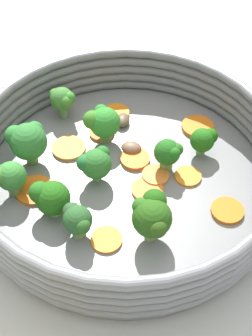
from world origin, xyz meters
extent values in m
plane|color=#B2B8B7|center=(0.00, 0.00, 0.00)|extent=(4.00, 4.00, 0.00)
cylinder|color=gray|center=(0.00, 0.00, 0.01)|extent=(0.33, 0.33, 0.01)
torus|color=slate|center=(0.00, 0.00, 0.02)|extent=(0.34, 0.34, 0.01)
torus|color=slate|center=(0.00, 0.00, 0.03)|extent=(0.34, 0.34, 0.01)
torus|color=slate|center=(0.00, 0.00, 0.04)|extent=(0.34, 0.34, 0.01)
torus|color=slate|center=(0.00, 0.00, 0.06)|extent=(0.34, 0.34, 0.01)
torus|color=slate|center=(0.00, 0.00, 0.07)|extent=(0.34, 0.34, 0.01)
cylinder|color=orange|center=(-0.07, -0.05, 0.02)|extent=(0.05, 0.05, 0.00)
cylinder|color=orange|center=(-0.10, 0.01, 0.02)|extent=(0.04, 0.04, 0.00)
cylinder|color=orange|center=(-0.02, -0.10, 0.02)|extent=(0.06, 0.06, 0.00)
cylinder|color=orange|center=(-0.02, 0.02, 0.02)|extent=(0.05, 0.05, 0.00)
cylinder|color=orange|center=(0.01, 0.03, 0.02)|extent=(0.04, 0.04, 0.00)
cylinder|color=orange|center=(0.03, 0.06, 0.02)|extent=(0.04, 0.04, 0.00)
cylinder|color=orange|center=(0.03, 0.01, 0.02)|extent=(0.04, 0.04, 0.00)
cylinder|color=orange|center=(-0.10, 0.03, 0.02)|extent=(0.04, 0.04, 0.00)
cylinder|color=orange|center=(0.07, -0.05, 0.02)|extent=(0.04, 0.04, 0.00)
cylinder|color=orange|center=(-0.08, 0.00, 0.02)|extent=(0.04, 0.04, 0.00)
cylinder|color=orange|center=(0.09, 0.08, 0.02)|extent=(0.05, 0.05, 0.00)
cylinder|color=orange|center=(-0.04, 0.11, 0.02)|extent=(0.05, 0.05, 0.00)
cylinder|color=#7BA75A|center=(-0.01, -0.03, 0.02)|extent=(0.01, 0.01, 0.02)
sphere|color=#2D732C|center=(-0.01, -0.03, 0.04)|extent=(0.03, 0.03, 0.03)
sphere|color=#246C27|center=(-0.02, -0.02, 0.05)|extent=(0.02, 0.02, 0.02)
sphere|color=#256D33|center=(-0.01, -0.04, 0.04)|extent=(0.02, 0.02, 0.02)
cylinder|color=#6C894C|center=(-0.06, 0.00, 0.02)|extent=(0.01, 0.01, 0.02)
sphere|color=#2F892D|center=(-0.06, 0.00, 0.04)|extent=(0.04, 0.04, 0.04)
sphere|color=#397F24|center=(-0.07, -0.01, 0.05)|extent=(0.02, 0.02, 0.02)
sphere|color=#27812D|center=(-0.08, 0.00, 0.05)|extent=(0.02, 0.02, 0.02)
cylinder|color=#649349|center=(-0.06, -0.09, 0.02)|extent=(0.01, 0.01, 0.02)
sphere|color=#2F7933|center=(-0.06, -0.09, 0.05)|extent=(0.04, 0.04, 0.04)
sphere|color=#2D7C31|center=(-0.07, -0.10, 0.05)|extent=(0.02, 0.02, 0.02)
sphere|color=#2D7B33|center=(-0.08, -0.08, 0.05)|extent=(0.02, 0.02, 0.02)
cylinder|color=#75975D|center=(0.00, 0.10, 0.02)|extent=(0.01, 0.01, 0.01)
sphere|color=#216516|center=(0.00, 0.10, 0.04)|extent=(0.03, 0.03, 0.03)
sphere|color=#1D5F0E|center=(0.00, 0.11, 0.04)|extent=(0.02, 0.02, 0.02)
sphere|color=#196215|center=(0.00, 0.10, 0.04)|extent=(0.01, 0.01, 0.01)
cylinder|color=#6C9B5F|center=(-0.13, -0.03, 0.02)|extent=(0.01, 0.01, 0.02)
sphere|color=#3C7F34|center=(-0.13, -0.03, 0.04)|extent=(0.03, 0.03, 0.03)
sphere|color=#3D7A2C|center=(-0.12, -0.03, 0.04)|extent=(0.02, 0.02, 0.02)
sphere|color=#43842D|center=(-0.14, -0.04, 0.05)|extent=(0.01, 0.01, 0.01)
sphere|color=#37892D|center=(-0.12, -0.03, 0.05)|extent=(0.02, 0.02, 0.02)
cylinder|color=#668A4C|center=(-0.03, -0.12, 0.02)|extent=(0.01, 0.01, 0.02)
sphere|color=#388636|center=(-0.03, -0.12, 0.04)|extent=(0.03, 0.03, 0.03)
sphere|color=#3D8C3E|center=(-0.03, -0.13, 0.05)|extent=(0.02, 0.02, 0.02)
sphere|color=#42802D|center=(-0.03, -0.13, 0.05)|extent=(0.02, 0.02, 0.02)
cylinder|color=#7E9B4D|center=(0.08, -0.01, 0.02)|extent=(0.01, 0.01, 0.02)
sphere|color=#275816|center=(0.08, -0.01, 0.05)|extent=(0.04, 0.04, 0.04)
sphere|color=#2A611A|center=(0.07, -0.01, 0.05)|extent=(0.02, 0.02, 0.02)
sphere|color=#2D5315|center=(0.10, -0.01, 0.05)|extent=(0.02, 0.02, 0.02)
sphere|color=#1E5712|center=(0.07, 0.00, 0.05)|extent=(0.02, 0.02, 0.02)
cylinder|color=olive|center=(0.01, 0.05, 0.02)|extent=(0.01, 0.01, 0.02)
sphere|color=#20621B|center=(0.01, 0.05, 0.04)|extent=(0.03, 0.03, 0.03)
sphere|color=#1E6419|center=(0.02, 0.05, 0.05)|extent=(0.01, 0.01, 0.01)
sphere|color=#27651E|center=(0.01, 0.06, 0.05)|extent=(0.01, 0.01, 0.01)
cylinder|color=#8AB46E|center=(0.02, -0.09, 0.02)|extent=(0.02, 0.02, 0.01)
sphere|color=#216316|center=(0.02, -0.09, 0.04)|extent=(0.04, 0.04, 0.04)
sphere|color=#1F5A14|center=(0.01, -0.10, 0.04)|extent=(0.02, 0.02, 0.02)
sphere|color=#22671C|center=(0.01, -0.10, 0.04)|extent=(0.02, 0.02, 0.02)
cylinder|color=#789A50|center=(0.05, -0.07, 0.02)|extent=(0.01, 0.01, 0.02)
sphere|color=#285A28|center=(0.05, -0.07, 0.04)|extent=(0.03, 0.03, 0.03)
sphere|color=#2A5E23|center=(0.06, -0.07, 0.04)|extent=(0.02, 0.02, 0.02)
sphere|color=#2B512C|center=(0.04, -0.08, 0.04)|extent=(0.02, 0.02, 0.02)
ellipsoid|color=brown|center=(-0.04, 0.02, 0.02)|extent=(0.03, 0.03, 0.01)
ellipsoid|color=brown|center=(-0.08, 0.03, 0.02)|extent=(0.03, 0.03, 0.01)
camera|label=1|loc=(0.32, -0.14, 0.41)|focal=50.00mm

